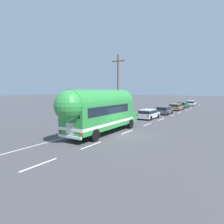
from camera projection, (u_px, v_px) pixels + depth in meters
ground_plane at (120, 135)px, 17.95m from camera, size 300.00×300.00×0.00m
lane_markings at (149, 117)px, 29.88m from camera, size 3.59×80.00×0.01m
utility_pole at (118, 88)px, 24.65m from camera, size 1.80×0.24×8.50m
painted_bus at (99, 110)px, 17.86m from camera, size 2.75×10.88×4.12m
car_lead at (148, 113)px, 27.90m from camera, size 1.95×4.28×1.37m
car_second at (164, 110)px, 33.36m from camera, size 2.09×4.46×1.37m
car_third at (176, 106)px, 40.14m from camera, size 2.12×4.59×1.37m
car_fourth at (183, 105)px, 45.54m from camera, size 2.03×4.30×1.37m
car_fifth at (191, 103)px, 51.72m from camera, size 2.04×4.26×1.37m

